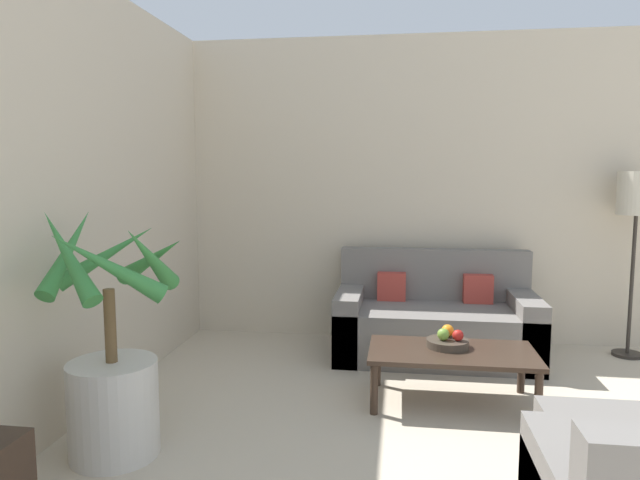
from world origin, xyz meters
name	(u,v)px	position (x,y,z in m)	size (l,w,h in m)	color
wall_back	(590,191)	(0.00, 6.25, 1.35)	(8.60, 0.06, 2.70)	beige
potted_palm	(113,373)	(-3.09, 3.80, 0.45)	(0.79, 0.80, 1.34)	beige
sofa_loveseat	(435,322)	(-1.31, 5.75, 0.28)	(1.60, 0.84, 0.85)	slate
floor_lamp	(637,203)	(0.27, 5.97, 1.27)	(0.30, 0.30, 1.52)	#2D2823
coffee_table	(452,356)	(-1.25, 4.76, 0.31)	(1.07, 0.59, 0.35)	#38281E
fruit_bowl	(447,343)	(-1.28, 4.83, 0.38)	(0.28, 0.28, 0.05)	#42382D
apple_red	(458,335)	(-1.21, 4.81, 0.44)	(0.07, 0.07, 0.07)	red
apple_green	(443,334)	(-1.31, 4.81, 0.45)	(0.08, 0.08, 0.08)	olive
orange_fruit	(448,331)	(-1.27, 4.89, 0.45)	(0.08, 0.08, 0.08)	orange
ottoman	(617,455)	(-0.58, 3.78, 0.19)	(0.67, 0.45, 0.37)	slate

